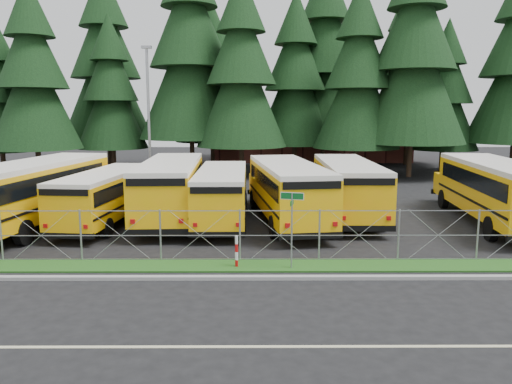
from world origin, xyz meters
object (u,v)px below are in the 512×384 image
bus_4 (222,195)px  bus_east (493,193)px  street_sign (292,214)px  bus_5 (286,192)px  striped_bollard (237,252)px  bus_6 (346,189)px  bus_1 (40,194)px  bus_3 (172,190)px  light_standard (149,113)px  bus_2 (109,197)px

bus_4 → bus_east: (13.60, -0.54, 0.23)m
bus_east → street_sign: 12.93m
bus_5 → striped_bollard: 8.12m
bus_6 → bus_east: size_ratio=0.94×
bus_1 → striped_bollard: 12.08m
bus_5 → striped_bollard: bus_5 is taller
bus_3 → bus_4: bearing=-18.4°
bus_3 → street_sign: 10.34m
bus_4 → light_standard: (-5.89, 10.83, 4.13)m
bus_east → street_sign: size_ratio=4.33×
bus_2 → bus_4: 5.74m
bus_6 → striped_bollard: bearing=-120.9°
bus_6 → striped_bollard: 10.66m
bus_1 → bus_6: 15.67m
bus_5 → light_standard: size_ratio=1.15×
bus_2 → striped_bollard: bus_2 is taller
bus_3 → light_standard: bearing=105.0°
bus_6 → striped_bollard: (-5.61, -9.02, -0.90)m
bus_3 → bus_6: bus_3 is taller
bus_east → light_standard: light_standard is taller
bus_2 → bus_5: bearing=7.9°
bus_1 → striped_bollard: bearing=-26.6°
bus_1 → light_standard: (3.03, 11.70, 3.88)m
bus_1 → bus_6: size_ratio=1.08×
bus_1 → street_sign: 13.80m
street_sign → bus_6: bearing=68.4°
bus_2 → bus_4: bearing=8.7°
bus_4 → bus_2: bearing=-177.7°
bus_2 → bus_east: 19.34m
bus_3 → bus_5: bearing=-9.5°
bus_6 → bus_east: (7.01, -1.86, 0.10)m
light_standard → bus_4: bearing=-61.4°
bus_2 → striped_bollard: (6.72, -7.41, -0.73)m
bus_4 → striped_bollard: size_ratio=8.70×
bus_4 → bus_5: bearing=-0.0°
bus_3 → street_sign: size_ratio=4.20×
bus_2 → street_sign: bearing=-35.2°
bus_6 → street_sign: 9.89m
bus_2 → light_standard: bearing=96.7°
bus_1 → bus_east: bearing=8.8°
bus_1 → bus_4: size_ratio=1.18×
bus_3 → bus_east: (16.31, -1.30, 0.05)m
light_standard → bus_east: bearing=-30.2°
bus_5 → bus_6: (3.31, 1.29, -0.03)m
bus_3 → light_standard: (-3.18, 10.06, 3.95)m
bus_4 → bus_1: bearing=-175.0°
bus_1 → street_sign: bus_1 is taller
bus_4 → bus_6: bus_6 is taller
bus_east → light_standard: 22.90m
light_standard → street_sign: bearing=-64.7°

